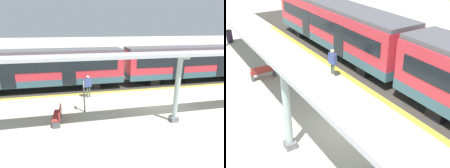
# 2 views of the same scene
# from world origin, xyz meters

# --- Properties ---
(ground_plane) EXTENTS (176.00, 176.00, 0.00)m
(ground_plane) POSITION_xyz_m (0.00, 0.00, 0.00)
(ground_plane) COLOR #AEAE98
(tactile_edge_strip) EXTENTS (0.39, 34.35, 0.01)m
(tactile_edge_strip) POSITION_xyz_m (-2.92, 0.00, 0.00)
(tactile_edge_strip) COLOR gold
(tactile_edge_strip) RESTS_ON ground
(trackbed) EXTENTS (3.20, 46.35, 0.01)m
(trackbed) POSITION_xyz_m (-4.72, 0.00, 0.00)
(trackbed) COLOR #38332D
(trackbed) RESTS_ON ground
(train_near_carriage) EXTENTS (2.65, 13.91, 3.48)m
(train_near_carriage) POSITION_xyz_m (-4.71, -8.47, 1.83)
(train_near_carriage) COLOR #BC2A36
(train_near_carriage) RESTS_ON ground
(train_far_carriage) EXTENTS (2.65, 13.91, 3.48)m
(train_far_carriage) POSITION_xyz_m (-4.71, 6.01, 1.83)
(train_far_carriage) COLOR #BC2A36
(train_far_carriage) RESTS_ON ground
(canopy_pillar_second) EXTENTS (1.10, 0.44, 3.87)m
(canopy_pillar_second) POSITION_xyz_m (2.67, -0.11, 1.96)
(canopy_pillar_second) COLOR slate
(canopy_pillar_second) RESTS_ON ground
(canopy_beam) EXTENTS (1.20, 27.54, 0.16)m
(canopy_beam) POSITION_xyz_m (2.67, -0.12, 3.95)
(canopy_beam) COLOR #A8AAB2
(canopy_beam) RESTS_ON canopy_pillar_nearest
(bench_mid_platform) EXTENTS (1.50, 0.44, 0.86)m
(bench_mid_platform) POSITION_xyz_m (1.45, -6.73, 0.44)
(bench_mid_platform) COLOR maroon
(bench_mid_platform) RESTS_ON ground
(platform_info_sign) EXTENTS (0.56, 0.10, 2.20)m
(platform_info_sign) POSITION_xyz_m (0.43, -5.16, 1.33)
(platform_info_sign) COLOR #4C4C51
(platform_info_sign) RESTS_ON ground
(passenger_waiting_near_edge) EXTENTS (0.32, 0.54, 1.77)m
(passenger_waiting_near_edge) POSITION_xyz_m (-2.10, -4.73, 1.11)
(passenger_waiting_near_edge) COLOR #485C44
(passenger_waiting_near_edge) RESTS_ON ground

